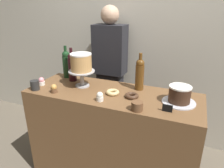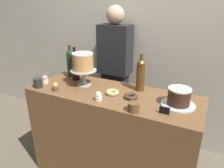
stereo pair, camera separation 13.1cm
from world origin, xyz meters
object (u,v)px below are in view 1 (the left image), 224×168
(cake_stand_pedestal, at_px, (82,76))
(cookie_stack, at_px, (137,106))
(barista_figure, at_px, (110,74))
(cupcake_strawberry, at_px, (42,81))
(cupcake_vanilla, at_px, (100,97))
(wine_bottle_dark_red, at_px, (72,66))
(cupcake_caramel, at_px, (54,89))
(donut_chocolate, at_px, (132,96))
(white_layer_cake, at_px, (81,62))
(price_sign_chalkboard, at_px, (167,108))
(wine_bottle_amber, at_px, (140,74))
(chocolate_round_cake, at_px, (180,94))
(donut_glazed, at_px, (113,92))
(coffee_cup_ceramic, at_px, (35,85))
(wine_bottle_green, at_px, (66,64))

(cake_stand_pedestal, height_order, cookie_stack, cake_stand_pedestal)
(barista_figure, bearing_deg, cupcake_strawberry, -118.34)
(cupcake_vanilla, relative_size, cupcake_strawberry, 1.00)
(cookie_stack, bearing_deg, wine_bottle_dark_red, 155.14)
(wine_bottle_dark_red, xyz_separation_m, cupcake_caramel, (0.01, -0.31, -0.11))
(donut_chocolate, bearing_deg, white_layer_cake, 172.71)
(cookie_stack, distance_m, price_sign_chalkboard, 0.21)
(wine_bottle_amber, bearing_deg, wine_bottle_dark_red, -177.20)
(cupcake_strawberry, height_order, cookie_stack, cupcake_strawberry)
(chocolate_round_cake, relative_size, donut_chocolate, 1.48)
(chocolate_round_cake, relative_size, wine_bottle_amber, 0.51)
(chocolate_round_cake, relative_size, cupcake_vanilla, 2.24)
(donut_glazed, xyz_separation_m, barista_figure, (-0.30, 0.66, -0.08))
(wine_bottle_dark_red, bearing_deg, chocolate_round_cake, -6.35)
(cake_stand_pedestal, distance_m, cookie_stack, 0.65)
(donut_chocolate, height_order, coffee_cup_ceramic, coffee_cup_ceramic)
(cupcake_caramel, distance_m, donut_chocolate, 0.66)
(cupcake_caramel, bearing_deg, donut_glazed, 18.18)
(wine_bottle_green, xyz_separation_m, cupcake_strawberry, (-0.10, -0.28, -0.11))
(price_sign_chalkboard, bearing_deg, wine_bottle_amber, 132.48)
(wine_bottle_dark_red, distance_m, cupcake_vanilla, 0.55)
(coffee_cup_ceramic, bearing_deg, cupcake_vanilla, 1.41)
(cupcake_vanilla, relative_size, cupcake_caramel, 1.00)
(cupcake_vanilla, distance_m, barista_figure, 0.86)
(cupcake_strawberry, distance_m, price_sign_chalkboard, 1.16)
(cupcake_vanilla, height_order, donut_glazed, cupcake_vanilla)
(donut_chocolate, bearing_deg, wine_bottle_amber, 87.41)
(wine_bottle_amber, bearing_deg, chocolate_round_cake, -22.40)
(cupcake_strawberry, distance_m, donut_chocolate, 0.86)
(wine_bottle_green, distance_m, cupcake_vanilla, 0.67)
(wine_bottle_dark_red, height_order, wine_bottle_green, same)
(wine_bottle_amber, height_order, cupcake_caramel, wine_bottle_amber)
(cupcake_strawberry, bearing_deg, coffee_cup_ceramic, -77.60)
(cupcake_caramel, xyz_separation_m, cupcake_strawberry, (-0.21, 0.10, 0.00))
(cupcake_caramel, relative_size, cupcake_strawberry, 1.00)
(white_layer_cake, relative_size, price_sign_chalkboard, 2.70)
(cupcake_caramel, xyz_separation_m, donut_glazed, (0.48, 0.16, -0.02))
(cake_stand_pedestal, distance_m, cupcake_strawberry, 0.39)
(wine_bottle_amber, height_order, barista_figure, barista_figure)
(white_layer_cake, xyz_separation_m, price_sign_chalkboard, (0.79, -0.19, -0.20))
(cookie_stack, bearing_deg, wine_bottle_green, 154.24)
(cupcake_caramel, xyz_separation_m, coffee_cup_ceramic, (-0.19, -0.01, 0.01))
(white_layer_cake, xyz_separation_m, barista_figure, (0.02, 0.60, -0.29))
(white_layer_cake, relative_size, cupcake_vanilla, 2.54)
(price_sign_chalkboard, bearing_deg, cupcake_vanilla, -177.41)
(donut_chocolate, bearing_deg, cupcake_vanilla, -144.49)
(chocolate_round_cake, relative_size, cupcake_strawberry, 2.24)
(wine_bottle_green, bearing_deg, wine_bottle_dark_red, -31.62)
(cupcake_strawberry, bearing_deg, donut_chocolate, 3.56)
(cupcake_caramel, distance_m, donut_glazed, 0.50)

